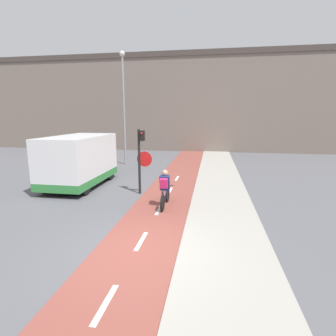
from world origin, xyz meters
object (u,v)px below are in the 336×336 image
traffic_light_pole (141,154)px  street_lamp_far (124,98)px  cyclist_near (165,189)px  van (79,162)px

traffic_light_pole → street_lamp_far: (-3.08, 6.93, 2.84)m
cyclist_near → van: van is taller
street_lamp_far → cyclist_near: street_lamp_far is taller
street_lamp_far → van: (-0.28, -6.09, -3.41)m
traffic_light_pole → cyclist_near: 2.29m
street_lamp_far → van: street_lamp_far is taller
traffic_light_pole → van: traffic_light_pole is taller
cyclist_near → van: size_ratio=0.38×
street_lamp_far → van: bearing=-92.6°
street_lamp_far → traffic_light_pole: bearing=-66.0°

